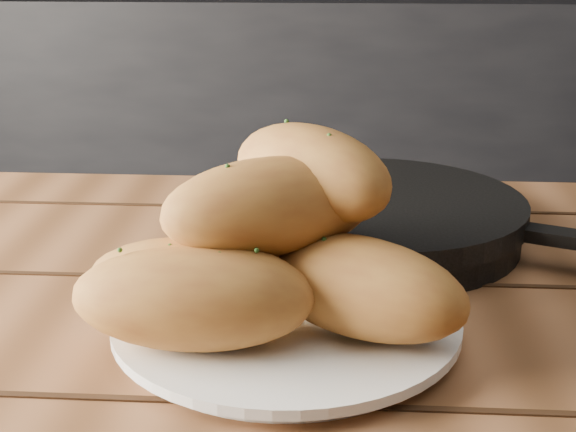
# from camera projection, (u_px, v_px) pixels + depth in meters

# --- Properties ---
(counter) EXTENTS (2.80, 0.60, 0.90)m
(counter) POSITION_uv_depth(u_px,v_px,m) (517.00, 167.00, 2.16)
(counter) COLOR black
(counter) RESTS_ON ground
(plate) EXTENTS (0.27, 0.27, 0.02)m
(plate) POSITION_uv_depth(u_px,v_px,m) (286.00, 323.00, 0.62)
(plate) COLOR white
(plate) RESTS_ON table
(bread_rolls) EXTENTS (0.29, 0.25, 0.14)m
(bread_rolls) POSITION_uv_depth(u_px,v_px,m) (269.00, 249.00, 0.59)
(bread_rolls) COLOR #AB732F
(bread_rolls) RESTS_ON plate
(skillet) EXTENTS (0.41, 0.30, 0.05)m
(skillet) POSITION_uv_depth(u_px,v_px,m) (378.00, 218.00, 0.80)
(skillet) COLOR black
(skillet) RESTS_ON table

